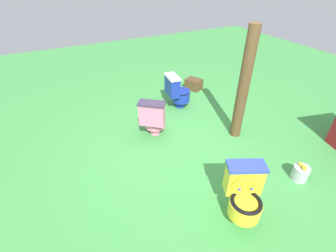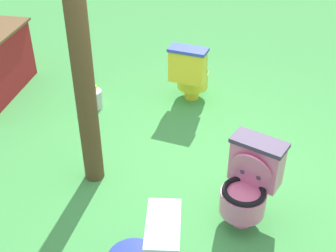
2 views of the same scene
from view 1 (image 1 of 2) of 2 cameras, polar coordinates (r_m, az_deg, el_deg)
ground at (r=4.10m, az=4.32°, el=-5.03°), size 14.00×14.00×0.00m
toilet_blue at (r=5.04m, az=2.16°, el=8.12°), size 0.46×0.54×0.73m
toilet_pink at (r=4.15m, az=-3.37°, el=1.96°), size 0.64×0.62×0.73m
toilet_yellow at (r=3.02m, az=17.53°, el=-15.01°), size 0.62×0.58×0.73m
wooden_post at (r=4.09m, az=17.38°, el=8.96°), size 0.18×0.18×1.89m
small_crate at (r=6.00m, az=6.06°, el=9.79°), size 0.45×0.41×0.25m
lemon_bucket at (r=3.95m, az=28.72°, el=-9.62°), size 0.22×0.22×0.28m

